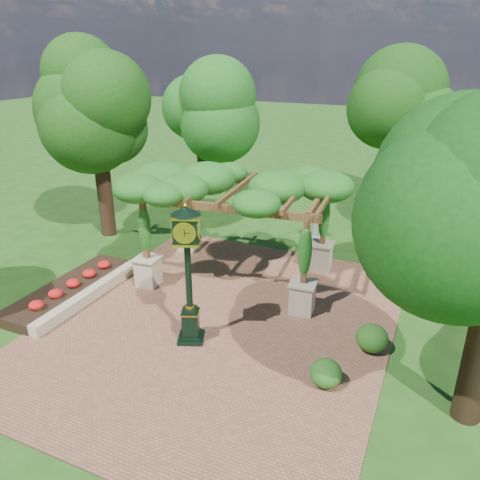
% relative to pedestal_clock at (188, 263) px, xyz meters
% --- Properties ---
extents(ground, '(120.00, 120.00, 0.00)m').
position_rel_pedestal_clock_xyz_m(ground, '(0.35, 0.18, -2.48)').
color(ground, '#1E4714').
rests_on(ground, ground).
extents(brick_plaza, '(10.00, 12.00, 0.04)m').
position_rel_pedestal_clock_xyz_m(brick_plaza, '(0.35, 1.18, -2.46)').
color(brick_plaza, brown).
rests_on(brick_plaza, ground).
extents(border_wall, '(0.35, 5.00, 0.40)m').
position_rel_pedestal_clock_xyz_m(border_wall, '(-4.25, 0.68, -2.28)').
color(border_wall, '#C6B793').
rests_on(border_wall, ground).
extents(flower_bed, '(1.50, 5.00, 0.36)m').
position_rel_pedestal_clock_xyz_m(flower_bed, '(-5.15, 0.68, -2.30)').
color(flower_bed, red).
rests_on(flower_bed, ground).
extents(pedestal_clock, '(1.06, 1.06, 4.14)m').
position_rel_pedestal_clock_xyz_m(pedestal_clock, '(0.00, 0.00, 0.00)').
color(pedestal_clock, black).
rests_on(pedestal_clock, brick_plaza).
extents(pergola, '(6.71, 4.53, 4.04)m').
position_rel_pedestal_clock_xyz_m(pergola, '(-0.43, 4.22, 0.83)').
color(pergola, '#C5B092').
rests_on(pergola, brick_plaza).
extents(sundial, '(0.61, 0.61, 0.97)m').
position_rel_pedestal_clock_xyz_m(sundial, '(1.11, 9.13, -2.05)').
color(sundial, gray).
rests_on(sundial, ground).
extents(shrub_front, '(0.98, 0.98, 0.72)m').
position_rel_pedestal_clock_xyz_m(shrub_front, '(4.04, -0.37, -2.08)').
color(shrub_front, '#245B1A').
rests_on(shrub_front, brick_plaza).
extents(shrub_mid, '(0.89, 0.89, 0.79)m').
position_rel_pedestal_clock_xyz_m(shrub_mid, '(4.83, 1.58, -2.04)').
color(shrub_mid, '#255718').
rests_on(shrub_mid, brick_plaza).
extents(shrub_back, '(0.86, 0.86, 0.70)m').
position_rel_pedestal_clock_xyz_m(shrub_back, '(4.84, 5.93, -2.09)').
color(shrub_back, '#2C5A1A').
rests_on(shrub_back, brick_plaza).
extents(tree_west_near, '(3.87, 3.87, 8.28)m').
position_rel_pedestal_clock_xyz_m(tree_west_near, '(-7.54, 5.77, 3.19)').
color(tree_west_near, '#372016').
rests_on(tree_west_near, ground).
extents(tree_west_far, '(3.97, 3.97, 7.38)m').
position_rel_pedestal_clock_xyz_m(tree_west_far, '(-6.63, 13.12, 2.58)').
color(tree_west_far, black).
rests_on(tree_west_far, ground).
extents(tree_north, '(4.52, 4.52, 7.18)m').
position_rel_pedestal_clock_xyz_m(tree_north, '(3.30, 14.90, 2.46)').
color(tree_north, '#322214').
rests_on(tree_north, ground).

